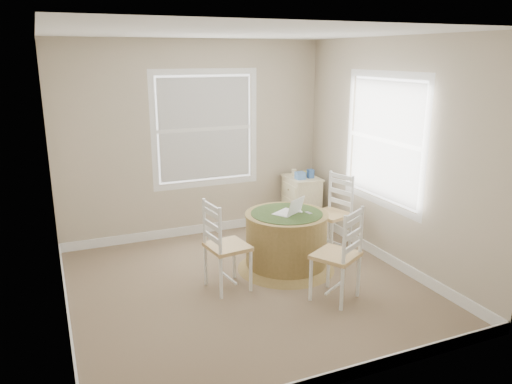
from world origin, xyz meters
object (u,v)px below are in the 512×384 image
chair_near (336,255)px  laptop (289,211)px  chair_right (331,214)px  chair_left (227,246)px  corner_chest (301,202)px  round_table (286,238)px

chair_near → laptop: bearing=-112.9°
chair_right → laptop: chair_right is taller
chair_left → chair_near: same height
chair_near → corner_chest: 2.18m
round_table → laptop: 0.33m
chair_left → chair_right: bearing=-79.4°
laptop → corner_chest: 1.51m
round_table → chair_near: chair_near is taller
laptop → chair_right: bearing=171.4°
chair_near → corner_chest: (0.71, 2.05, -0.10)m
chair_right → corner_chest: size_ratio=1.28×
chair_right → round_table: bearing=-85.0°
corner_chest → chair_near: bearing=-107.2°
chair_right → corner_chest: 0.91m
round_table → laptop: (0.01, -0.02, 0.33)m
round_table → corner_chest: bearing=44.9°
chair_left → corner_chest: chair_left is taller
corner_chest → laptop: bearing=-122.1°
chair_near → round_table: bearing=-112.2°
corner_chest → chair_left: bearing=-137.2°
chair_right → chair_near: bearing=-45.4°
chair_left → chair_right: (1.56, 0.51, 0.00)m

